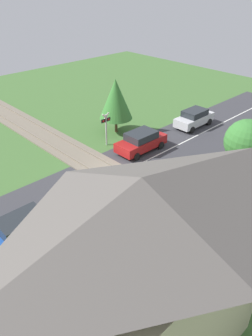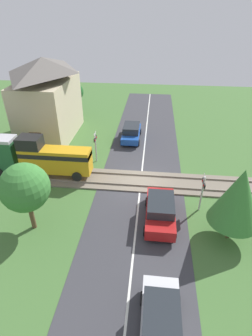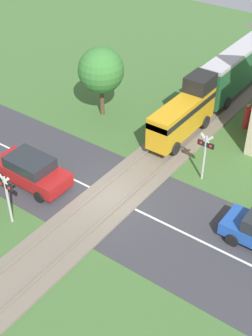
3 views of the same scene
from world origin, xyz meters
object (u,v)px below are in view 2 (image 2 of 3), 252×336
(car_far_side, at_px, (131,132))
(station_building, at_px, (48,100))
(train, at_px, (0,153))
(car_near_crossing, at_px, (160,210))
(crossing_signal_east_approach, at_px, (95,143))
(crossing_signal_west_approach, at_px, (203,188))
(car_behind_queue, at_px, (161,324))
(pedestrian_by_station, at_px, (28,151))

(car_far_side, height_order, station_building, station_building)
(train, bearing_deg, car_near_crossing, -108.20)
(train, height_order, crossing_signal_east_approach, train)
(crossing_signal_east_approach, bearing_deg, crossing_signal_west_approach, -124.62)
(train, bearing_deg, car_behind_queue, -131.37)
(train, relative_size, station_building, 1.63)
(pedestrian_by_station, bearing_deg, crossing_signal_east_approach, -87.35)
(car_near_crossing, relative_size, crossing_signal_west_approach, 1.53)
(car_near_crossing, xyz_separation_m, crossing_signal_west_approach, (1.30, -2.63, 0.96))
(car_near_crossing, xyz_separation_m, station_building, (11.74, 11.13, 2.94))
(car_far_side, bearing_deg, car_near_crossing, -166.15)
(car_far_side, xyz_separation_m, pedestrian_by_station, (-5.03, 8.65, -0.05))
(crossing_signal_west_approach, bearing_deg, car_far_side, 27.98)
(crossing_signal_east_approach, distance_m, pedestrian_by_station, 6.11)
(car_near_crossing, relative_size, car_far_side, 1.00)
(crossing_signal_east_approach, bearing_deg, car_far_side, -28.97)
(crossing_signal_west_approach, bearing_deg, station_building, 52.83)
(train, distance_m, station_building, 7.98)
(car_near_crossing, height_order, car_far_side, car_near_crossing)
(car_near_crossing, relative_size, pedestrian_by_station, 2.54)
(car_near_crossing, bearing_deg, car_behind_queue, -180.00)
(car_behind_queue, bearing_deg, car_near_crossing, 0.00)
(crossing_signal_west_approach, height_order, crossing_signal_east_approach, same)
(crossing_signal_west_approach, bearing_deg, train, 79.49)
(car_far_side, height_order, pedestrian_by_station, pedestrian_by_station)
(crossing_signal_west_approach, relative_size, station_building, 0.32)
(crossing_signal_east_approach, height_order, station_building, station_building)
(crossing_signal_east_approach, bearing_deg, car_near_crossing, -141.49)
(car_behind_queue, bearing_deg, station_building, 30.83)
(station_building, distance_m, pedestrian_by_station, 5.93)
(crossing_signal_west_approach, xyz_separation_m, crossing_signal_east_approach, (5.62, 8.14, 0.00))
(car_far_side, relative_size, pedestrian_by_station, 2.54)
(crossing_signal_west_approach, relative_size, crossing_signal_east_approach, 1.00)
(car_near_crossing, xyz_separation_m, car_behind_queue, (-6.91, -0.00, -0.00))
(car_near_crossing, relative_size, station_building, 0.49)
(crossing_signal_west_approach, xyz_separation_m, pedestrian_by_station, (5.34, 14.16, -1.02))
(train, relative_size, car_behind_queue, 3.49)
(car_near_crossing, height_order, pedestrian_by_station, pedestrian_by_station)
(train, height_order, car_behind_queue, train)
(car_behind_queue, height_order, crossing_signal_west_approach, crossing_signal_west_approach)
(train, xyz_separation_m, station_building, (7.62, -1.39, 1.89))
(train, bearing_deg, station_building, -10.30)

